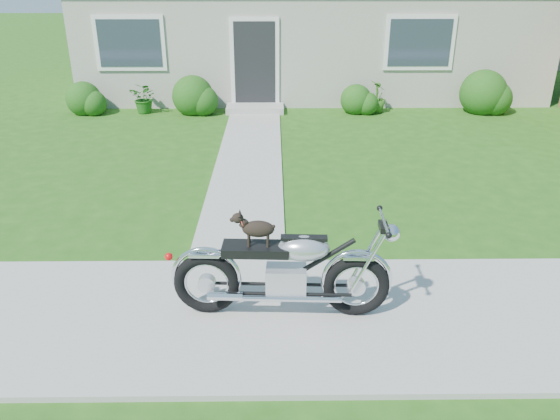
# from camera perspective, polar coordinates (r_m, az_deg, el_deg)

# --- Properties ---
(ground) EXTENTS (80.00, 80.00, 0.00)m
(ground) POSITION_cam_1_polar(r_m,az_deg,el_deg) (5.81, 9.94, -10.80)
(ground) COLOR #235114
(ground) RESTS_ON ground
(sidewalk) EXTENTS (24.00, 2.20, 0.04)m
(sidewalk) POSITION_cam_1_polar(r_m,az_deg,el_deg) (5.80, 9.95, -10.64)
(sidewalk) COLOR #9E9B93
(sidewalk) RESTS_ON ground
(walkway) EXTENTS (1.20, 8.00, 0.03)m
(walkway) POSITION_cam_1_polar(r_m,az_deg,el_deg) (10.22, -3.22, 5.40)
(walkway) COLOR #9E9B93
(walkway) RESTS_ON ground
(house) EXTENTS (12.60, 7.03, 4.50)m
(house) POSITION_cam_1_polar(r_m,az_deg,el_deg) (16.74, 3.08, 20.21)
(house) COLOR beige
(house) RESTS_ON ground
(shrub_row) EXTENTS (10.67, 1.12, 1.12)m
(shrub_row) POSITION_cam_1_polar(r_m,az_deg,el_deg) (13.52, 3.65, 11.82)
(shrub_row) COLOR #204F14
(shrub_row) RESTS_ON ground
(potted_plant_left) EXTENTS (0.84, 0.79, 0.74)m
(potted_plant_left) POSITION_cam_1_polar(r_m,az_deg,el_deg) (13.90, -13.96, 11.30)
(potted_plant_left) COLOR #1E5717
(potted_plant_left) RESTS_ON ground
(potted_plant_right) EXTENTS (0.50, 0.50, 0.77)m
(potted_plant_right) POSITION_cam_1_polar(r_m,az_deg,el_deg) (13.77, 10.11, 11.58)
(potted_plant_right) COLOR #2E621B
(potted_plant_right) RESTS_ON ground
(motorcycle_with_dog) EXTENTS (2.22, 0.60, 1.12)m
(motorcycle_with_dog) POSITION_cam_1_polar(r_m,az_deg,el_deg) (5.42, 0.62, -6.37)
(motorcycle_with_dog) COLOR black
(motorcycle_with_dog) RESTS_ON sidewalk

